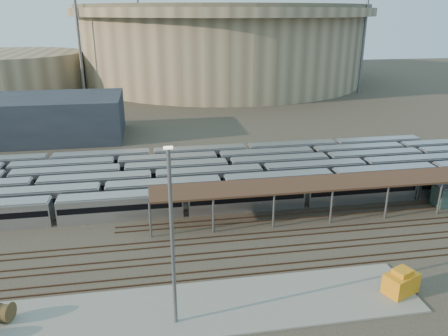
% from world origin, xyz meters
% --- Properties ---
extents(ground, '(420.00, 420.00, 0.00)m').
position_xyz_m(ground, '(0.00, 0.00, 0.00)').
color(ground, '#383026').
rests_on(ground, ground).
extents(apron, '(50.00, 9.00, 0.20)m').
position_xyz_m(apron, '(-5.00, -15.00, 0.10)').
color(apron, gray).
rests_on(apron, ground).
extents(subway_trains, '(125.63, 23.90, 3.60)m').
position_xyz_m(subway_trains, '(-0.40, 18.50, 1.80)').
color(subway_trains, '#A7A7AC').
rests_on(subway_trains, ground).
extents(inspection_shed, '(60.30, 6.00, 5.30)m').
position_xyz_m(inspection_shed, '(22.00, 4.00, 4.98)').
color(inspection_shed, slate).
rests_on(inspection_shed, ground).
extents(empty_tracks, '(170.00, 9.62, 0.18)m').
position_xyz_m(empty_tracks, '(0.00, -5.00, 0.09)').
color(empty_tracks, '#4C3323').
rests_on(empty_tracks, ground).
extents(stadium, '(124.00, 124.00, 32.50)m').
position_xyz_m(stadium, '(25.00, 140.00, 16.47)').
color(stadium, gray).
rests_on(stadium, ground).
extents(secondary_arena, '(56.00, 56.00, 14.00)m').
position_xyz_m(secondary_arena, '(-60.00, 130.00, 7.00)').
color(secondary_arena, gray).
rests_on(secondary_arena, ground).
extents(service_building, '(42.00, 20.00, 10.00)m').
position_xyz_m(service_building, '(-35.00, 55.00, 5.00)').
color(service_building, '#1E232D').
rests_on(service_building, ground).
extents(floodlight_0, '(4.00, 1.00, 38.40)m').
position_xyz_m(floodlight_0, '(-30.00, 110.00, 20.65)').
color(floodlight_0, slate).
rests_on(floodlight_0, ground).
extents(floodlight_2, '(4.00, 1.00, 38.40)m').
position_xyz_m(floodlight_2, '(70.00, 100.00, 20.65)').
color(floodlight_2, slate).
rests_on(floodlight_2, ground).
extents(floodlight_3, '(4.00, 1.00, 38.40)m').
position_xyz_m(floodlight_3, '(-10.00, 160.00, 20.65)').
color(floodlight_3, slate).
rests_on(floodlight_3, ground).
extents(cable_reel_west, '(1.65, 2.24, 2.00)m').
position_xyz_m(cable_reel_west, '(-22.34, -13.86, 1.20)').
color(cable_reel_west, brown).
rests_on(cable_reel_west, apron).
extents(yard_light_pole, '(0.80, 0.36, 18.03)m').
position_xyz_m(yard_light_pole, '(-5.83, -16.70, 9.30)').
color(yard_light_pole, slate).
rests_on(yard_light_pole, apron).
extents(yellow_equipment, '(4.19, 3.45, 2.25)m').
position_xyz_m(yellow_equipment, '(18.50, -16.00, 1.33)').
color(yellow_equipment, orange).
rests_on(yellow_equipment, apron).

